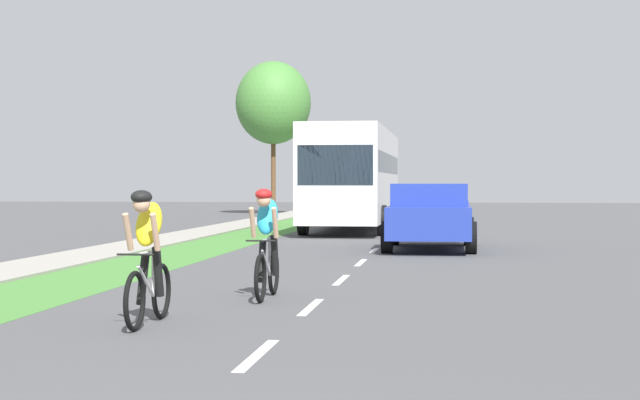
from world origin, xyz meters
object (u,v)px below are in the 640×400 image
Objects in this scene: bus_white at (354,174)px; street_tree_far at (273,103)px; cyclist_lead at (148,256)px; cyclist_trailing at (267,242)px; pickup_blue at (430,216)px.

bus_white is 1.46× the size of street_tree_far.
cyclist_trailing is at bearing 72.15° from cyclist_lead.
street_tree_far is at bearing 100.00° from cyclist_trailing.
pickup_blue is at bearing -74.07° from bus_white.
bus_white reaches higher than pickup_blue.
cyclist_lead is at bearing -102.41° from pickup_blue.
bus_white is (-0.77, 20.92, 1.17)m from cyclist_trailing.
street_tree_far is at bearing 108.29° from pickup_blue.
cyclist_trailing is 20.96m from bus_white.
bus_white is at bearing 92.10° from cyclist_trailing.
cyclist_trailing is 37.84m from street_tree_far.
pickup_blue is (3.00, 13.63, 0.02)m from cyclist_lead.
cyclist_lead is 0.15× the size of bus_white.
cyclist_lead and cyclist_trailing have the same top height.
bus_white is at bearing -70.26° from street_tree_far.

